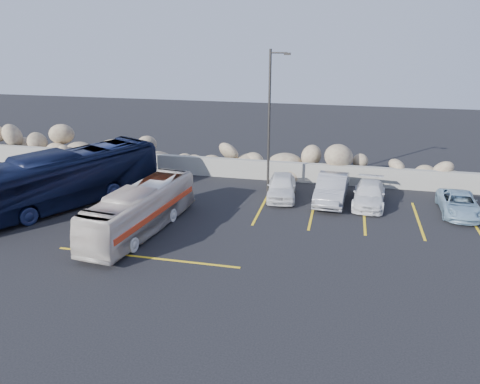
% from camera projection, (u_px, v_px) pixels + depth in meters
% --- Properties ---
extents(ground, '(90.00, 90.00, 0.00)m').
position_uv_depth(ground, '(167.00, 262.00, 18.95)').
color(ground, black).
rests_on(ground, ground).
extents(seawall, '(60.00, 0.40, 1.20)m').
position_uv_depth(seawall, '(236.00, 168.00, 29.81)').
color(seawall, gray).
rests_on(seawall, ground).
extents(riprap_pile, '(54.00, 2.80, 2.60)m').
position_uv_depth(riprap_pile, '(240.00, 153.00, 30.69)').
color(riprap_pile, '#8F765D').
rests_on(riprap_pile, ground).
extents(parking_lines, '(18.16, 9.36, 0.01)m').
position_uv_depth(parking_lines, '(297.00, 221.00, 23.10)').
color(parking_lines, yellow).
rests_on(parking_lines, ground).
extents(lamppost, '(1.14, 0.18, 8.00)m').
position_uv_depth(lamppost, '(270.00, 119.00, 25.77)').
color(lamppost, '#322F2C').
rests_on(lamppost, ground).
extents(vintage_bus, '(2.71, 7.92, 2.16)m').
position_uv_depth(vintage_bus, '(141.00, 209.00, 21.57)').
color(vintage_bus, beige).
rests_on(vintage_bus, ground).
extents(tour_coach, '(6.97, 10.63, 2.96)m').
position_uv_depth(tour_coach, '(66.00, 178.00, 24.81)').
color(tour_coach, '#101735').
rests_on(tour_coach, ground).
extents(car_a, '(1.93, 3.99, 1.31)m').
position_uv_depth(car_a, '(282.00, 186.00, 26.15)').
color(car_a, white).
rests_on(car_a, ground).
extents(car_b, '(1.83, 4.54, 1.47)m').
position_uv_depth(car_b, '(332.00, 189.00, 25.53)').
color(car_b, '#9E9FA3').
rests_on(car_b, ground).
extents(car_c, '(1.92, 4.11, 1.16)m').
position_uv_depth(car_c, '(369.00, 194.00, 25.10)').
color(car_c, white).
rests_on(car_c, ground).
extents(car_d, '(1.87, 3.94, 1.09)m').
position_uv_depth(car_d, '(459.00, 204.00, 23.80)').
color(car_d, '#88ABC2').
rests_on(car_d, ground).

